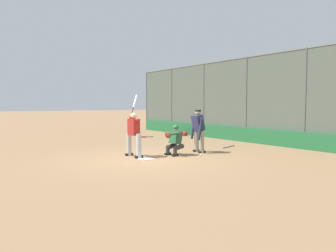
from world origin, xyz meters
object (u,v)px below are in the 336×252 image
umpire_home (198,129)px  spare_bat_by_padding (143,137)px  batter_at_plate (134,133)px  equipment_bag_dugout_side (181,133)px  catcher_behind_plate (174,139)px  spare_bat_near_backstop (227,147)px  baseball_loose (201,155)px

umpire_home → spare_bat_by_padding: size_ratio=2.03×
batter_at_plate → equipment_bag_dugout_side: 8.02m
batter_at_plate → catcher_behind_plate: bearing=-112.0°
equipment_bag_dugout_side → spare_bat_near_backstop: bearing=162.8°
umpire_home → spare_bat_near_backstop: size_ratio=1.81×
catcher_behind_plate → spare_bat_by_padding: bearing=-28.7°
umpire_home → catcher_behind_plate: bearing=99.7°
catcher_behind_plate → baseball_loose: (-0.67, -0.68, -0.53)m
spare_bat_near_backstop → baseball_loose: size_ratio=12.12×
batter_at_plate → baseball_loose: bearing=-121.3°
spare_bat_by_padding → equipment_bag_dugout_side: size_ratio=0.75×
umpire_home → batter_at_plate: bearing=86.9°
catcher_behind_plate → baseball_loose: catcher_behind_plate is taller
baseball_loose → equipment_bag_dugout_side: (6.45, -3.97, 0.09)m
baseball_loose → equipment_bag_dugout_side: 7.57m
batter_at_plate → equipment_bag_dugout_side: size_ratio=2.02×
umpire_home → baseball_loose: bearing=155.0°
spare_bat_near_backstop → baseball_loose: 2.54m
umpire_home → baseball_loose: size_ratio=21.94×
umpire_home → spare_bat_by_padding: umpire_home is taller
batter_at_plate → umpire_home: batter_at_plate is taller
batter_at_plate → spare_bat_by_padding: size_ratio=2.70×
batter_at_plate → umpire_home: (-0.48, -2.49, 0.04)m
equipment_bag_dugout_side → spare_bat_by_padding: bearing=85.7°
catcher_behind_plate → equipment_bag_dugout_side: (5.78, -4.65, -0.44)m
umpire_home → spare_bat_near_backstop: (0.36, -1.85, -0.84)m
baseball_loose → batter_at_plate: bearing=59.7°
baseball_loose → catcher_behind_plate: bearing=45.5°
spare_bat_near_backstop → umpire_home: bearing=0.9°
umpire_home → baseball_loose: (-0.70, 0.46, -0.83)m
spare_bat_near_backstop → spare_bat_by_padding: bearing=-92.1°
catcher_behind_plate → equipment_bag_dugout_side: catcher_behind_plate is taller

